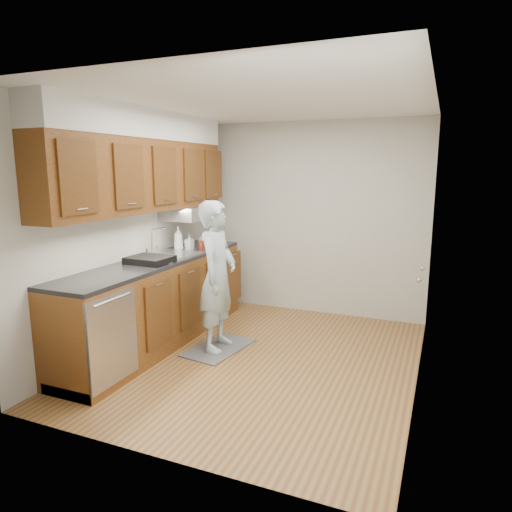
{
  "coord_description": "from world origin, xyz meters",
  "views": [
    {
      "loc": [
        1.63,
        -4.03,
        1.89
      ],
      "look_at": [
        -0.15,
        0.25,
        1.01
      ],
      "focal_mm": 32.0,
      "sensor_mm": 36.0,
      "label": 1
    }
  ],
  "objects_px": {
    "soda_can": "(202,246)",
    "soap_bottle_b": "(189,242)",
    "dish_rack": "(150,260)",
    "soap_bottle_a": "(178,238)",
    "soap_bottle_c": "(203,239)",
    "person": "(217,266)"
  },
  "relations": [
    {
      "from": "person",
      "to": "soda_can",
      "type": "bearing_deg",
      "value": 35.19
    },
    {
      "from": "soap_bottle_a",
      "to": "soda_can",
      "type": "distance_m",
      "value": 0.29
    },
    {
      "from": "soap_bottle_a",
      "to": "soda_can",
      "type": "relative_size",
      "value": 2.48
    },
    {
      "from": "soap_bottle_b",
      "to": "dish_rack",
      "type": "relative_size",
      "value": 0.43
    },
    {
      "from": "person",
      "to": "soap_bottle_a",
      "type": "distance_m",
      "value": 0.93
    },
    {
      "from": "soap_bottle_a",
      "to": "dish_rack",
      "type": "height_order",
      "value": "soap_bottle_a"
    },
    {
      "from": "soap_bottle_a",
      "to": "dish_rack",
      "type": "bearing_deg",
      "value": -80.28
    },
    {
      "from": "soap_bottle_b",
      "to": "soda_can",
      "type": "height_order",
      "value": "soap_bottle_b"
    },
    {
      "from": "soap_bottle_b",
      "to": "soap_bottle_c",
      "type": "bearing_deg",
      "value": 85.74
    },
    {
      "from": "soap_bottle_c",
      "to": "soap_bottle_b",
      "type": "bearing_deg",
      "value": -94.26
    },
    {
      "from": "person",
      "to": "soap_bottle_b",
      "type": "xyz_separation_m",
      "value": [
        -0.68,
        0.58,
        0.13
      ]
    },
    {
      "from": "person",
      "to": "dish_rack",
      "type": "height_order",
      "value": "person"
    },
    {
      "from": "soap_bottle_b",
      "to": "soda_can",
      "type": "bearing_deg",
      "value": -0.55
    },
    {
      "from": "soap_bottle_b",
      "to": "dish_rack",
      "type": "xyz_separation_m",
      "value": [
        0.04,
        -0.86,
        -0.06
      ]
    },
    {
      "from": "soap_bottle_b",
      "to": "soap_bottle_c",
      "type": "distance_m",
      "value": 0.3
    },
    {
      "from": "dish_rack",
      "to": "soda_can",
      "type": "bearing_deg",
      "value": 82.72
    },
    {
      "from": "soap_bottle_c",
      "to": "dish_rack",
      "type": "distance_m",
      "value": 1.16
    },
    {
      "from": "soap_bottle_a",
      "to": "soap_bottle_c",
      "type": "xyz_separation_m",
      "value": [
        0.12,
        0.39,
        -0.05
      ]
    },
    {
      "from": "soda_can",
      "to": "soap_bottle_b",
      "type": "bearing_deg",
      "value": 179.45
    },
    {
      "from": "soap_bottle_c",
      "to": "soap_bottle_a",
      "type": "bearing_deg",
      "value": -106.51
    },
    {
      "from": "soap_bottle_b",
      "to": "dish_rack",
      "type": "distance_m",
      "value": 0.86
    },
    {
      "from": "soap_bottle_b",
      "to": "soap_bottle_c",
      "type": "height_order",
      "value": "soap_bottle_b"
    }
  ]
}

